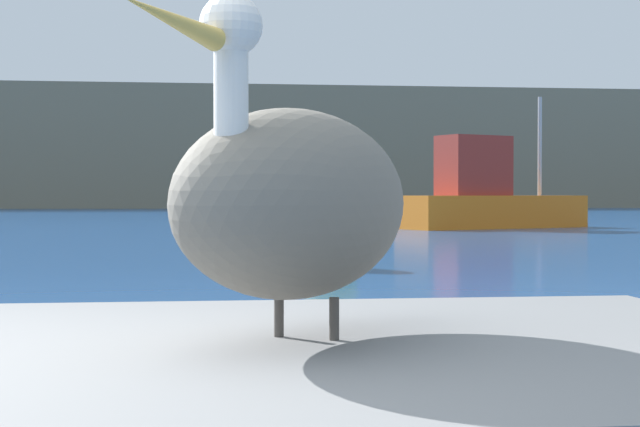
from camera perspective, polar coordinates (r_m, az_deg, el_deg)
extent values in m
cube|color=#7F755B|center=(79.94, -7.95, 3.55)|extent=(140.00, 13.32, 8.98)
ellipsoid|color=slate|center=(3.01, -1.24, 0.55)|extent=(1.05, 1.29, 0.56)
cylinder|color=white|center=(2.64, -5.01, 5.88)|extent=(0.09, 0.09, 0.33)
sphere|color=white|center=(2.67, -5.01, 10.47)|extent=(0.16, 0.16, 0.16)
cone|color=gold|center=(2.42, -8.36, 10.74)|extent=(0.27, 0.39, 0.10)
cylinder|color=#4C4742|center=(3.05, 0.80, -5.92)|extent=(0.03, 0.03, 0.13)
cylinder|color=#4C4742|center=(3.12, -2.32, -5.76)|extent=(0.03, 0.03, 0.13)
cube|color=orange|center=(31.02, 9.71, 0.09)|extent=(6.29, 3.99, 0.98)
cube|color=maroon|center=(30.52, 8.60, 2.66)|extent=(2.38, 1.90, 1.77)
cylinder|color=#B2B2B2|center=(32.28, 12.21, 3.71)|extent=(0.12, 0.12, 3.05)
sphere|color=yellow|center=(13.87, 0.61, -1.54)|extent=(0.75, 0.75, 0.75)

